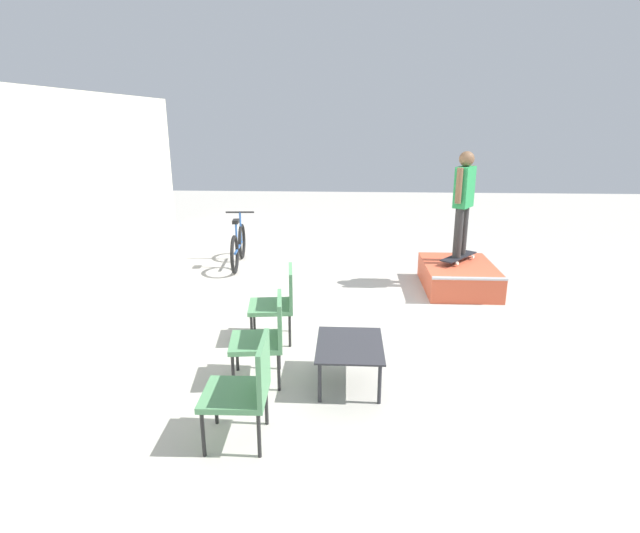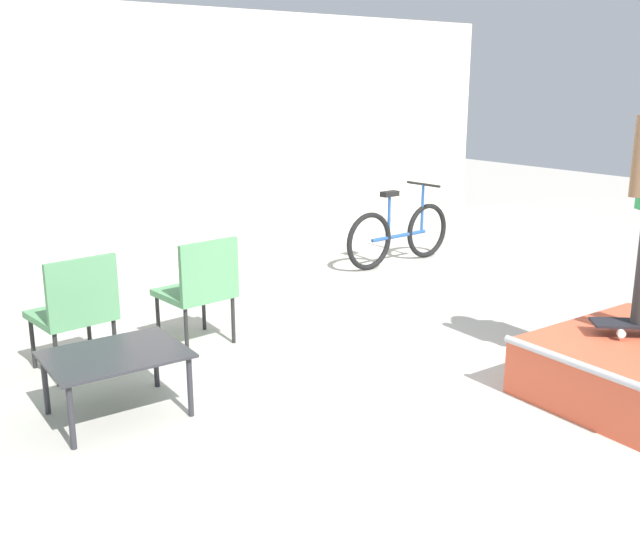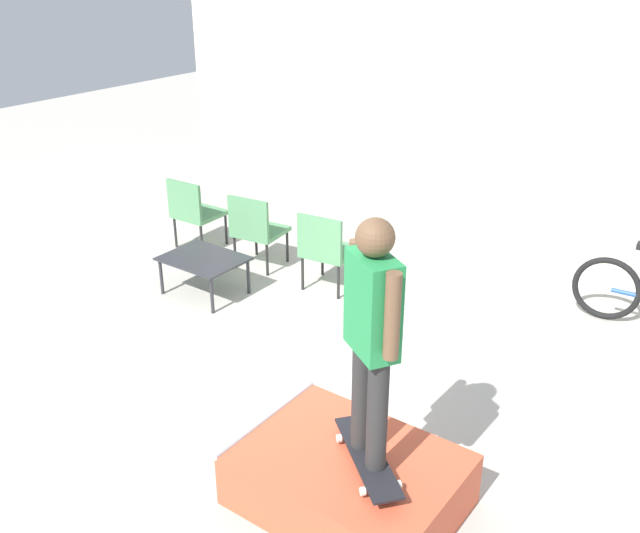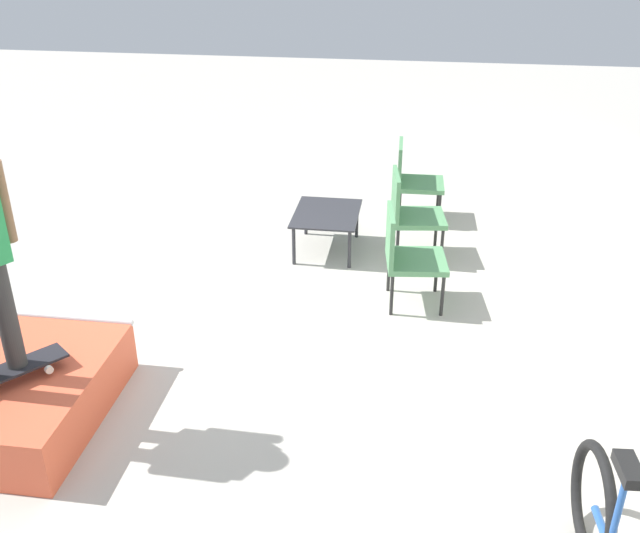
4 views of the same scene
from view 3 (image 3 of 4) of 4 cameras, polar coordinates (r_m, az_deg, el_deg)
ground_plane at (r=6.36m, az=-3.29°, el=-8.53°), size 24.00×24.00×0.00m
house_wall_back at (r=10.03m, az=15.78°, el=12.38°), size 12.00×0.06×3.00m
skate_ramp_box at (r=4.97m, az=2.29°, el=-16.66°), size 1.45×1.06×0.42m
skateboard_on_ramp at (r=4.72m, az=3.83°, el=-14.92°), size 0.78×0.69×0.07m
person_skater at (r=4.18m, az=4.19°, el=-4.78°), size 0.50×0.37×1.61m
coffee_table at (r=7.65m, az=-9.29°, el=0.39°), size 0.85×0.66×0.42m
patio_chair_left at (r=8.80m, az=-10.05°, el=4.49°), size 0.53×0.53×0.89m
patio_chair_center at (r=8.16m, az=-5.13°, el=3.13°), size 0.58×0.58×0.89m
patio_chair_right at (r=7.59m, az=0.50°, el=1.54°), size 0.58×0.58×0.89m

